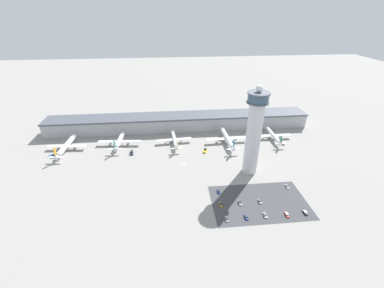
# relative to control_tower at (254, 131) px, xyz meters

# --- Properties ---
(ground_plane) EXTENTS (1000.00, 1000.00, 0.00)m
(ground_plane) POSITION_rel_control_tower_xyz_m (-51.44, 15.93, -35.14)
(ground_plane) COLOR gray
(terminal_building) EXTENTS (271.77, 25.00, 15.27)m
(terminal_building) POSITION_rel_control_tower_xyz_m (-51.44, 85.93, -27.42)
(terminal_building) COLOR #B2B2B7
(terminal_building) RESTS_ON ground
(control_tower) EXTENTS (15.82, 15.82, 69.49)m
(control_tower) POSITION_rel_control_tower_xyz_m (0.00, 0.00, 0.00)
(control_tower) COLOR silver
(control_tower) RESTS_ON ground
(parking_lot_surface) EXTENTS (64.00, 40.00, 0.01)m
(parking_lot_surface) POSITION_rel_control_tower_xyz_m (-4.01, -36.84, -35.14)
(parking_lot_surface) COLOR #424247
(parking_lot_surface) RESTS_ON ground
(airplane_gate_alpha) EXTENTS (34.69, 42.08, 13.49)m
(airplane_gate_alpha) POSITION_rel_control_tower_xyz_m (-155.93, 49.11, -31.06)
(airplane_gate_alpha) COLOR white
(airplane_gate_alpha) RESTS_ON ground
(airplane_gate_bravo) EXTENTS (39.90, 32.45, 13.55)m
(airplane_gate_bravo) POSITION_rel_control_tower_xyz_m (-109.09, 53.17, -30.64)
(airplane_gate_bravo) COLOR silver
(airplane_gate_bravo) RESTS_ON ground
(airplane_gate_charlie) EXTENTS (33.43, 37.71, 11.41)m
(airplane_gate_charlie) POSITION_rel_control_tower_xyz_m (-57.49, 52.39, -31.00)
(airplane_gate_charlie) COLOR white
(airplane_gate_charlie) RESTS_ON ground
(airplane_gate_delta) EXTENTS (39.48, 44.53, 13.81)m
(airplane_gate_delta) POSITION_rel_control_tower_xyz_m (-7.26, 48.38, -30.37)
(airplane_gate_delta) COLOR white
(airplane_gate_delta) RESTS_ON ground
(airplane_gate_echo) EXTENTS (37.01, 37.61, 11.97)m
(airplane_gate_echo) POSITION_rel_control_tower_xyz_m (39.40, 51.75, -31.03)
(airplane_gate_echo) COLOR white
(airplane_gate_echo) RESTS_ON ground
(service_truck_catering) EXTENTS (7.53, 3.81, 2.69)m
(service_truck_catering) POSITION_rel_control_tower_xyz_m (-163.63, 37.71, -34.21)
(service_truck_catering) COLOR black
(service_truck_catering) RESTS_ON ground
(service_truck_fuel) EXTENTS (5.95, 5.45, 2.45)m
(service_truck_fuel) POSITION_rel_control_tower_xyz_m (43.60, 40.40, -34.30)
(service_truck_fuel) COLOR black
(service_truck_fuel) RESTS_ON ground
(service_truck_baggage) EXTENTS (3.11, 8.06, 2.56)m
(service_truck_baggage) POSITION_rel_control_tower_xyz_m (-96.17, 37.07, -34.26)
(service_truck_baggage) COLOR black
(service_truck_baggage) RESTS_ON ground
(service_truck_water) EXTENTS (4.79, 7.47, 2.68)m
(service_truck_water) POSITION_rel_control_tower_xyz_m (-30.41, 34.23, -34.21)
(service_truck_water) COLOR black
(service_truck_water) RESTS_ON ground
(car_green_van) EXTENTS (1.98, 4.75, 1.36)m
(car_green_van) POSITION_rel_control_tower_xyz_m (9.22, -50.45, -34.62)
(car_green_van) COLOR black
(car_green_van) RESTS_ON ground
(car_white_wagon) EXTENTS (1.77, 4.24, 1.56)m
(car_white_wagon) POSITION_rel_control_tower_xyz_m (-29.17, -23.78, -34.54)
(car_white_wagon) COLOR black
(car_white_wagon) RESTS_ON ground
(car_black_suv) EXTENTS (1.96, 4.63, 1.47)m
(car_black_suv) POSITION_rel_control_tower_xyz_m (21.56, -49.90, -34.58)
(car_black_suv) COLOR black
(car_black_suv) RESTS_ON ground
(car_navy_sedan) EXTENTS (1.87, 4.57, 1.58)m
(car_navy_sedan) POSITION_rel_control_tower_xyz_m (-17.23, -36.69, -34.53)
(car_navy_sedan) COLOR black
(car_navy_sedan) RESTS_ON ground
(car_yellow_taxi) EXTENTS (1.98, 4.28, 1.51)m
(car_yellow_taxi) POSITION_rel_control_tower_xyz_m (-3.58, -36.71, -34.56)
(car_yellow_taxi) COLOR black
(car_yellow_taxi) RESTS_ON ground
(car_silver_sedan) EXTENTS (2.01, 4.67, 1.53)m
(car_silver_sedan) POSITION_rel_control_tower_xyz_m (-4.57, -49.63, -34.55)
(car_silver_sedan) COLOR black
(car_silver_sedan) RESTS_ON ground
(car_grey_coupe) EXTENTS (1.93, 4.69, 1.37)m
(car_grey_coupe) POSITION_rel_control_tower_xyz_m (21.40, -22.94, -34.62)
(car_grey_coupe) COLOR black
(car_grey_coupe) RESTS_ON ground
(car_blue_compact) EXTENTS (1.86, 4.38, 1.43)m
(car_blue_compact) POSITION_rel_control_tower_xyz_m (-29.33, -50.38, -34.59)
(car_blue_compact) COLOR black
(car_blue_compact) RESTS_ON ground
(car_red_hatchback) EXTENTS (1.86, 4.79, 1.39)m
(car_red_hatchback) POSITION_rel_control_tower_xyz_m (-30.19, -37.01, -34.61)
(car_red_hatchback) COLOR black
(car_red_hatchback) RESTS_ON ground
(car_maroon_suv) EXTENTS (1.91, 4.57, 1.46)m
(car_maroon_suv) POSITION_rel_control_tower_xyz_m (-16.79, -49.95, -34.58)
(car_maroon_suv) COLOR black
(car_maroon_suv) RESTS_ON ground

